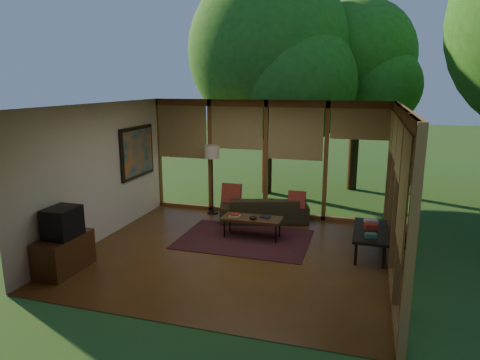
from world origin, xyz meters
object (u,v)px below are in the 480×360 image
(sofa, at_px, (264,209))
(coffee_table, at_px, (252,219))
(side_console, at_px, (371,232))
(floor_lamp, at_px, (212,156))
(media_cabinet, at_px, (64,254))
(television, at_px, (62,222))

(sofa, height_order, coffee_table, sofa)
(side_console, bearing_deg, floor_lamp, 157.42)
(media_cabinet, xyz_separation_m, television, (0.02, 0.00, 0.55))
(sofa, relative_size, coffee_table, 1.64)
(floor_lamp, distance_m, coffee_table, 2.15)
(sofa, distance_m, television, 4.38)
(media_cabinet, bearing_deg, side_console, 24.66)
(sofa, xyz_separation_m, floor_lamp, (-1.32, 0.23, 1.12))
(floor_lamp, bearing_deg, coffee_table, -44.71)
(coffee_table, distance_m, side_console, 2.30)
(media_cabinet, bearing_deg, coffee_table, 43.12)
(television, relative_size, side_console, 0.39)
(floor_lamp, distance_m, side_console, 4.06)
(media_cabinet, height_order, coffee_table, media_cabinet)
(sofa, height_order, floor_lamp, floor_lamp)
(media_cabinet, bearing_deg, sofa, 54.03)
(television, xyz_separation_m, floor_lamp, (1.21, 3.75, 0.56))
(side_console, bearing_deg, sofa, 150.93)
(television, bearing_deg, coffee_table, 43.35)
(media_cabinet, relative_size, coffee_table, 0.83)
(side_console, bearing_deg, coffee_table, 175.51)
(media_cabinet, distance_m, coffee_table, 3.54)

